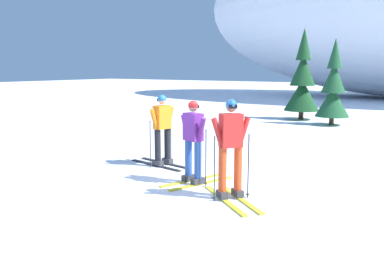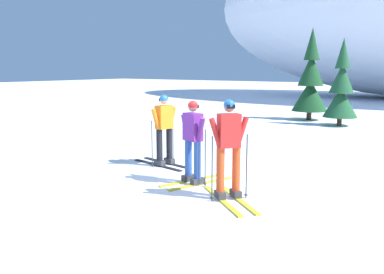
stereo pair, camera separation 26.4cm
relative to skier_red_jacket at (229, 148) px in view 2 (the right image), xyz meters
The scene contains 6 objects.
ground_plane 1.79m from the skier_red_jacket, 166.62° to the left, with size 120.00×120.00×0.00m, color white.
skier_red_jacket is the anchor object (origin of this frame).
skier_orange_jacket 2.97m from the skier_red_jacket, 151.81° to the left, with size 1.76×0.78×1.74m.
skier_purple_jacket 1.21m from the skier_red_jacket, 156.92° to the left, with size 0.94×1.68×1.73m.
pine_tree_far_left 12.57m from the skier_red_jacket, 102.47° to the left, with size 1.61×1.61×4.18m.
pine_tree_center_left 11.14m from the skier_red_jacket, 95.23° to the left, with size 1.39×1.39×3.60m.
Camera 2 is at (5.05, -6.68, 2.38)m, focal length 38.30 mm.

